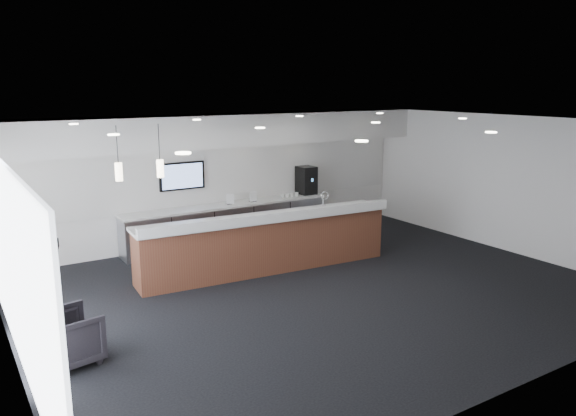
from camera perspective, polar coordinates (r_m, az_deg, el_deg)
ground at (r=10.26m, az=3.23°, el=-8.37°), size 10.00×10.00×0.00m
ceiling at (r=9.61m, az=3.44°, el=8.60°), size 10.00×8.00×0.02m
back_wall at (r=13.22m, az=-6.82°, el=3.03°), size 10.00×0.02×3.00m
left_wall at (r=8.10m, az=-26.91°, el=-4.27°), size 0.02×8.00×3.00m
right_wall at (r=13.33m, az=21.12°, el=2.36°), size 0.02×8.00×3.00m
soffit_bulkhead at (r=12.68m, az=-6.06°, el=7.89°), size 10.00×0.90×0.70m
alcove_panel at (r=13.18m, az=-6.77°, el=3.45°), size 9.80×0.06×1.40m
window_blinds_wall at (r=8.10m, az=-26.63°, el=-4.24°), size 0.04×7.36×2.55m
back_credenza at (r=13.11m, az=-6.02°, el=-1.59°), size 5.06×0.66×0.95m
wall_tv at (r=12.72m, az=-10.72°, el=3.22°), size 1.05×0.08×0.62m
pendant_left at (r=9.27m, az=-11.76°, el=3.55°), size 0.12×0.12×0.30m
pendant_right at (r=9.05m, az=-15.91°, el=3.12°), size 0.12×0.12×0.30m
ceiling_can_lights at (r=9.61m, az=3.44°, el=8.42°), size 7.00×5.00×0.02m
service_counter at (r=11.16m, az=-2.25°, el=-3.51°), size 5.28×1.25×1.49m
coffee_machine at (r=14.07m, az=1.87°, el=2.84°), size 0.40×0.53×0.69m
info_sign_left at (r=12.93m, az=-5.89°, el=0.91°), size 0.17×0.08×0.25m
info_sign_right at (r=13.16m, az=-3.55°, el=1.15°), size 0.18×0.03×0.24m
armchair at (r=8.16m, az=-21.53°, el=-12.18°), size 0.91×0.90×0.72m
lounge_guest at (r=7.85m, az=-23.17°, el=-9.06°), size 0.45×0.67×1.79m
cup_0 at (r=13.81m, az=0.88°, el=1.40°), size 0.10×0.10×0.09m
cup_1 at (r=13.73m, az=0.39°, el=1.34°), size 0.14×0.14×0.09m
cup_2 at (r=13.66m, az=-0.10°, el=1.28°), size 0.12×0.12×0.09m
cup_3 at (r=13.59m, az=-0.60°, el=1.22°), size 0.13×0.13×0.09m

